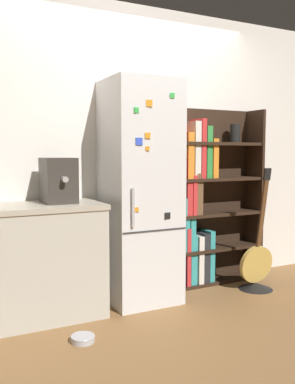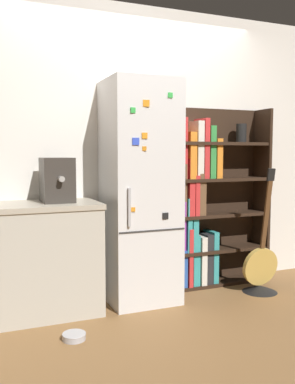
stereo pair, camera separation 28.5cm
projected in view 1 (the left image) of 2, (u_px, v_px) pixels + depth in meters
The scene contains 8 objects.
ground_plane at pixel (149, 305), 3.59m from camera, with size 16.00×16.00×0.00m, color olive.
wall_back at pixel (125, 150), 3.89m from camera, with size 8.00×0.05×2.60m.
refrigerator at pixel (140, 192), 3.65m from camera, with size 0.58×0.59×1.89m.
bookshelf at pixel (202, 201), 4.15m from camera, with size 1.00×0.28×1.71m.
kitchen_counter at pixel (45, 260), 3.33m from camera, with size 0.88×0.58×0.89m.
espresso_machine at pixel (58, 180), 3.34m from camera, with size 0.24×0.35×0.35m.
guitar at pixel (256, 272), 4.00m from camera, with size 0.36×0.32×1.14m.
pet_bowl at pixel (83, 338), 2.89m from camera, with size 0.16×0.16×0.05m.
Camera 1 is at (-1.58, -3.11, 1.28)m, focal length 40.00 mm.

